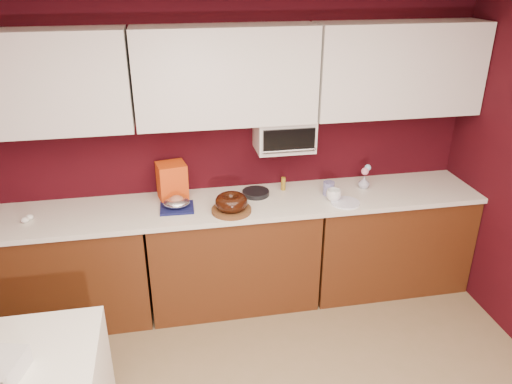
{
  "coord_description": "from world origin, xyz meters",
  "views": [
    {
      "loc": [
        -0.46,
        -1.52,
        2.58
      ],
      "look_at": [
        0.18,
        1.84,
        1.02
      ],
      "focal_mm": 35.0,
      "sensor_mm": 36.0,
      "label": 1
    }
  ],
  "objects_px": {
    "toaster_oven": "(284,134)",
    "coffee_mug": "(334,194)",
    "bundt_cake": "(231,202)",
    "blue_jar": "(329,188)",
    "flower_vase": "(364,182)",
    "pandoro_box": "(172,181)",
    "foil_ham_nest": "(177,203)"
  },
  "relations": [
    {
      "from": "flower_vase",
      "to": "toaster_oven",
      "type": "bearing_deg",
      "value": 172.2
    },
    {
      "from": "coffee_mug",
      "to": "bundt_cake",
      "type": "bearing_deg",
      "value": -176.73
    },
    {
      "from": "foil_ham_nest",
      "to": "blue_jar",
      "type": "bearing_deg",
      "value": 1.93
    },
    {
      "from": "toaster_oven",
      "to": "pandoro_box",
      "type": "relative_size",
      "value": 1.54
    },
    {
      "from": "toaster_oven",
      "to": "pandoro_box",
      "type": "xyz_separation_m",
      "value": [
        -0.89,
        -0.0,
        -0.33
      ]
    },
    {
      "from": "pandoro_box",
      "to": "coffee_mug",
      "type": "height_order",
      "value": "pandoro_box"
    },
    {
      "from": "toaster_oven",
      "to": "flower_vase",
      "type": "distance_m",
      "value": 0.79
    },
    {
      "from": "bundt_cake",
      "to": "flower_vase",
      "type": "height_order",
      "value": "bundt_cake"
    },
    {
      "from": "bundt_cake",
      "to": "blue_jar",
      "type": "height_order",
      "value": "bundt_cake"
    },
    {
      "from": "pandoro_box",
      "to": "blue_jar",
      "type": "xyz_separation_m",
      "value": [
        1.23,
        -0.16,
        -0.09
      ]
    },
    {
      "from": "toaster_oven",
      "to": "blue_jar",
      "type": "height_order",
      "value": "toaster_oven"
    },
    {
      "from": "foil_ham_nest",
      "to": "flower_vase",
      "type": "xyz_separation_m",
      "value": [
        1.53,
        0.11,
        -0.0
      ]
    },
    {
      "from": "coffee_mug",
      "to": "foil_ham_nest",
      "type": "bearing_deg",
      "value": 176.49
    },
    {
      "from": "toaster_oven",
      "to": "foil_ham_nest",
      "type": "distance_m",
      "value": 0.99
    },
    {
      "from": "toaster_oven",
      "to": "coffee_mug",
      "type": "xyz_separation_m",
      "value": [
        0.34,
        -0.28,
        -0.42
      ]
    },
    {
      "from": "foil_ham_nest",
      "to": "blue_jar",
      "type": "height_order",
      "value": "blue_jar"
    },
    {
      "from": "toaster_oven",
      "to": "foil_ham_nest",
      "type": "relative_size",
      "value": 2.31
    },
    {
      "from": "bundt_cake",
      "to": "foil_ham_nest",
      "type": "height_order",
      "value": "bundt_cake"
    },
    {
      "from": "pandoro_box",
      "to": "flower_vase",
      "type": "relative_size",
      "value": 2.66
    },
    {
      "from": "pandoro_box",
      "to": "coffee_mug",
      "type": "relative_size",
      "value": 2.63
    },
    {
      "from": "pandoro_box",
      "to": "flower_vase",
      "type": "bearing_deg",
      "value": -13.72
    },
    {
      "from": "bundt_cake",
      "to": "coffee_mug",
      "type": "relative_size",
      "value": 2.18
    },
    {
      "from": "foil_ham_nest",
      "to": "flower_vase",
      "type": "height_order",
      "value": "flower_vase"
    },
    {
      "from": "bundt_cake",
      "to": "blue_jar",
      "type": "relative_size",
      "value": 2.24
    },
    {
      "from": "bundt_cake",
      "to": "flower_vase",
      "type": "relative_size",
      "value": 2.2
    },
    {
      "from": "toaster_oven",
      "to": "coffee_mug",
      "type": "distance_m",
      "value": 0.61
    },
    {
      "from": "pandoro_box",
      "to": "blue_jar",
      "type": "distance_m",
      "value": 1.24
    },
    {
      "from": "toaster_oven",
      "to": "bundt_cake",
      "type": "distance_m",
      "value": 0.69
    },
    {
      "from": "bundt_cake",
      "to": "pandoro_box",
      "type": "distance_m",
      "value": 0.53
    },
    {
      "from": "foil_ham_nest",
      "to": "blue_jar",
      "type": "distance_m",
      "value": 1.21
    },
    {
      "from": "foil_ham_nest",
      "to": "pandoro_box",
      "type": "relative_size",
      "value": 0.67
    },
    {
      "from": "coffee_mug",
      "to": "pandoro_box",
      "type": "bearing_deg",
      "value": 167.33
    }
  ]
}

